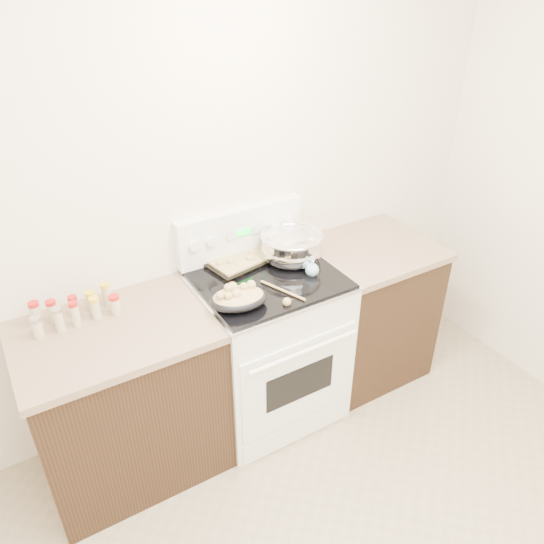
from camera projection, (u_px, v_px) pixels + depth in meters
room_shell at (444, 319)px, 1.23m from camera, size 4.10×3.60×2.75m
counter_left at (127, 399)px, 2.72m from camera, size 0.93×0.67×0.92m
counter_right at (365, 309)px, 3.40m from camera, size 0.73×0.67×0.92m
kitchen_range at (267, 343)px, 3.06m from camera, size 0.78×0.73×1.22m
mixing_bowl at (291, 247)px, 2.94m from camera, size 0.36×0.36×0.20m
roasting_pan at (238, 297)px, 2.57m from camera, size 0.32×0.26×0.12m
baking_sheet at (243, 256)px, 2.97m from camera, size 0.50×0.39×0.06m
wooden_spoon at (285, 297)px, 2.64m from camera, size 0.12×0.27×0.04m
blue_ladle at (312, 268)px, 2.84m from camera, size 0.19×0.21×0.09m
spice_jars at (74, 310)px, 2.50m from camera, size 0.41×0.16×0.13m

